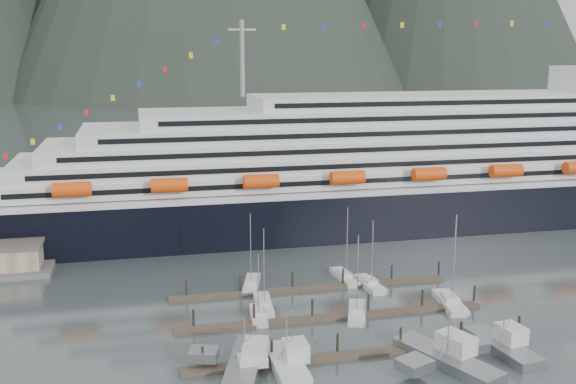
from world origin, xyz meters
name	(u,v)px	position (x,y,z in m)	size (l,w,h in m)	color
ground	(371,324)	(0.00, 0.00, 0.00)	(1600.00, 1600.00, 0.00)	#455151
cruise_ship	(413,173)	(30.03, 54.94, 12.04)	(210.00, 30.40, 50.30)	black
dock_near	(362,354)	(-4.93, -9.95, 0.31)	(48.18, 2.28, 3.20)	#4B3E30
dock_mid	(334,317)	(-4.93, 3.05, 0.31)	(48.18, 2.28, 3.20)	#4B3E30
dock_far	(311,288)	(-4.93, 16.05, 0.31)	(48.18, 2.28, 3.20)	#4B3E30
sailboat_a	(258,316)	(-16.01, 5.90, 0.39)	(3.14, 8.18, 10.79)	#BEBEBE
sailboat_b	(264,305)	(-14.43, 9.86, 0.42)	(3.40, 9.92, 13.67)	#BEBEBE
sailboat_c	(357,313)	(-1.06, 3.49, 0.42)	(5.55, 9.76, 13.50)	#BEBEBE
sailboat_e	(252,284)	(-14.59, 19.99, 0.41)	(4.73, 9.66, 13.59)	#BEBEBE
sailboat_f	(369,285)	(5.20, 15.24, 0.42)	(3.28, 9.23, 12.46)	#BEBEBE
sailboat_g	(345,277)	(2.17, 19.77, 0.41)	(2.87, 9.75, 13.77)	#BEBEBE
sailboat_h	(450,303)	(14.75, 3.99, 0.46)	(4.37, 10.49, 15.75)	#BEBEBE
trawler_a	(244,361)	(-20.88, -9.89, 0.96)	(11.17, 14.55, 7.74)	gray
trawler_b	(286,362)	(-15.69, -11.41, 0.95)	(8.91, 11.69, 7.62)	#BEBEBE
trawler_c	(446,358)	(4.76, -15.07, 0.99)	(12.93, 16.15, 8.12)	gray
trawler_d	(501,346)	(13.79, -13.20, 0.95)	(9.81, 13.19, 7.64)	gray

